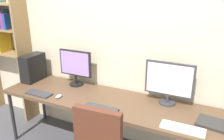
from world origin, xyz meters
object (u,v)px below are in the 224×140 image
monitor_right (169,81)px  keyboard_right (183,128)px  computer_mouse (59,96)px  pc_tower (33,67)px  keyboard_center (100,109)px  monitor_left (75,66)px  keyboard_left (39,94)px  laptop_closed (215,124)px  desk (110,104)px

monitor_right → keyboard_right: bearing=-61.5°
keyboard_right → computer_mouse: (-1.41, 0.03, 0.01)m
pc_tower → computer_mouse: 0.73m
keyboard_center → computer_mouse: (-0.57, 0.03, 0.01)m
monitor_left → computer_mouse: (0.03, -0.41, -0.25)m
pc_tower → computer_mouse: pc_tower is taller
keyboard_left → keyboard_right: bearing=0.0°
keyboard_center → laptop_closed: 1.12m
computer_mouse → laptop_closed: size_ratio=0.30×
monitor_right → keyboard_right: (0.24, -0.44, -0.25)m
computer_mouse → monitor_left: bearing=94.2°
pc_tower → laptop_closed: 2.33m
monitor_right → keyboard_center: bearing=-143.6°
keyboard_left → keyboard_center: same height
keyboard_center → desk: bearing=90.0°
monitor_left → keyboard_right: (1.44, -0.44, -0.25)m
monitor_right → keyboard_left: monitor_right is taller
keyboard_left → monitor_left: bearing=61.5°
laptop_closed → keyboard_right: bearing=-134.7°
desk → keyboard_right: (0.84, -0.23, 0.06)m
desk → pc_tower: pc_tower is taller
computer_mouse → laptop_closed: computer_mouse is taller
monitor_right → laptop_closed: monitor_right is taller
monitor_left → computer_mouse: bearing=-85.8°
pc_tower → keyboard_left: (0.38, -0.33, -0.17)m
keyboard_left → computer_mouse: bearing=7.2°
desk → laptop_closed: size_ratio=8.36×
monitor_right → computer_mouse: 1.26m
monitor_right → desk: bearing=-160.5°
monitor_left → computer_mouse: size_ratio=4.84×
monitor_left → pc_tower: bearing=-169.7°
desk → keyboard_left: (-0.84, -0.23, 0.06)m
desk → computer_mouse: bearing=-161.1°
computer_mouse → laptop_closed: 1.68m
keyboard_right → pc_tower: bearing=170.9°
desk → keyboard_left: bearing=-164.7°
desk → keyboard_center: keyboard_center is taller
keyboard_center → keyboard_right: 0.84m
monitor_right → laptop_closed: (0.50, -0.24, -0.25)m
keyboard_left → laptop_closed: size_ratio=1.03×
keyboard_center → keyboard_left: bearing=180.0°
desk → computer_mouse: 0.61m
desk → pc_tower: size_ratio=7.33×
monitor_right → pc_tower: (-1.82, -0.11, -0.08)m
keyboard_left → laptop_closed: bearing=5.9°
monitor_right → keyboard_right: 0.56m
laptop_closed → pc_tower: bearing=-175.5°
pc_tower → computer_mouse: size_ratio=3.80×
keyboard_center → computer_mouse: 0.57m
monitor_right → pc_tower: bearing=-176.5°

